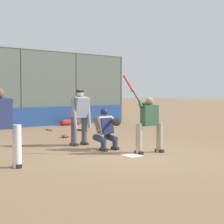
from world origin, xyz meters
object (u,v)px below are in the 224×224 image
object	(u,v)px
fielding_glove_on_dirt	(66,136)
umpire_home	(80,116)
spare_bat_near_backstop	(48,129)
spare_bat_by_padding	(81,130)
equipment_bag_dugout_side	(70,122)
batter_at_plate	(149,123)
catcher_behind_plate	(106,128)

from	to	relation	value
fielding_glove_on_dirt	umpire_home	bearing A→B (deg)	68.93
spare_bat_near_backstop	spare_bat_by_padding	distance (m)	1.43
umpire_home	spare_bat_by_padding	world-z (taller)	umpire_home
equipment_bag_dugout_side	batter_at_plate	bearing A→B (deg)	69.34
umpire_home	spare_bat_near_backstop	size ratio (longest dim) A/B	2.11
spare_bat_near_backstop	fielding_glove_on_dirt	size ratio (longest dim) A/B	2.44
spare_bat_near_backstop	spare_bat_by_padding	world-z (taller)	same
umpire_home	batter_at_plate	bearing A→B (deg)	101.94
umpire_home	fielding_glove_on_dirt	world-z (taller)	umpire_home
catcher_behind_plate	fielding_glove_on_dirt	bearing A→B (deg)	-99.88
umpire_home	spare_bat_near_backstop	bearing A→B (deg)	-110.40
umpire_home	fielding_glove_on_dirt	size ratio (longest dim) A/B	5.14
batter_at_plate	spare_bat_near_backstop	size ratio (longest dim) A/B	2.59
batter_at_plate	umpire_home	world-z (taller)	batter_at_plate
umpire_home	spare_bat_near_backstop	xyz separation A→B (m)	(-1.62, -4.60, -0.86)
spare_bat_by_padding	catcher_behind_plate	bearing A→B (deg)	157.61
umpire_home	spare_bat_by_padding	xyz separation A→B (m)	(-2.50, -3.46, -0.86)
spare_bat_by_padding	batter_at_plate	bearing A→B (deg)	166.78
spare_bat_near_backstop	spare_bat_by_padding	bearing A→B (deg)	-127.53
spare_bat_by_padding	equipment_bag_dugout_side	size ratio (longest dim) A/B	0.77
catcher_behind_plate	fielding_glove_on_dirt	distance (m)	3.22
catcher_behind_plate	umpire_home	distance (m)	1.20
umpire_home	equipment_bag_dugout_side	bearing A→B (deg)	-122.38
batter_at_plate	umpire_home	size ratio (longest dim) A/B	1.23
spare_bat_by_padding	fielding_glove_on_dirt	world-z (taller)	fielding_glove_on_dirt
batter_at_plate	fielding_glove_on_dirt	bearing A→B (deg)	-81.79
equipment_bag_dugout_side	spare_bat_by_padding	bearing A→B (deg)	65.14
batter_at_plate	spare_bat_near_backstop	bearing A→B (deg)	-87.90
fielding_glove_on_dirt	catcher_behind_plate	bearing A→B (deg)	77.32
fielding_glove_on_dirt	spare_bat_by_padding	bearing A→B (deg)	-138.90
catcher_behind_plate	fielding_glove_on_dirt	size ratio (longest dim) A/B	3.54
batter_at_plate	catcher_behind_plate	size ratio (longest dim) A/B	1.78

